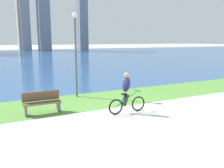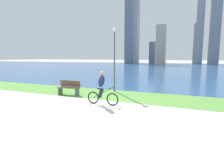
# 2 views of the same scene
# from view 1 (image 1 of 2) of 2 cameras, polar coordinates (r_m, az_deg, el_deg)

# --- Properties ---
(ground_plane) EXTENTS (300.00, 300.00, 0.00)m
(ground_plane) POSITION_cam_1_polar(r_m,az_deg,el_deg) (9.41, 8.11, -7.88)
(ground_plane) COLOR #B2AFA8
(grass_strip_bayside) EXTENTS (120.00, 3.26, 0.01)m
(grass_strip_bayside) POSITION_cam_1_polar(r_m,az_deg,el_deg) (12.21, -1.08, -3.48)
(grass_strip_bayside) COLOR #59933D
(grass_strip_bayside) RESTS_ON ground
(bay_water_surface) EXTENTS (300.00, 67.40, 0.00)m
(bay_water_surface) POSITION_cam_1_polar(r_m,az_deg,el_deg) (46.36, -20.83, 6.14)
(bay_water_surface) COLOR #2D568C
(bay_water_surface) RESTS_ON ground
(cyclist_lead) EXTENTS (1.70, 0.52, 1.67)m
(cyclist_lead) POSITION_cam_1_polar(r_m,az_deg,el_deg) (9.69, 3.51, -2.15)
(cyclist_lead) COLOR black
(cyclist_lead) RESTS_ON ground
(bench_near_path) EXTENTS (1.50, 0.47, 0.90)m
(bench_near_path) POSITION_cam_1_polar(r_m,az_deg,el_deg) (10.08, -16.42, -4.30)
(bench_near_path) COLOR brown
(bench_near_path) RESTS_ON ground
(lamppost_tall) EXTENTS (0.28, 0.28, 4.31)m
(lamppost_tall) POSITION_cam_1_polar(r_m,az_deg,el_deg) (12.43, -8.72, 9.59)
(lamppost_tall) COLOR #595960
(lamppost_tall) RESTS_ON ground
(city_skyline_far_shore) EXTENTS (41.30, 11.63, 27.86)m
(city_skyline_far_shore) POSITION_cam_1_polar(r_m,az_deg,el_deg) (70.88, -25.30, 16.41)
(city_skyline_far_shore) COLOR slate
(city_skyline_far_shore) RESTS_ON ground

